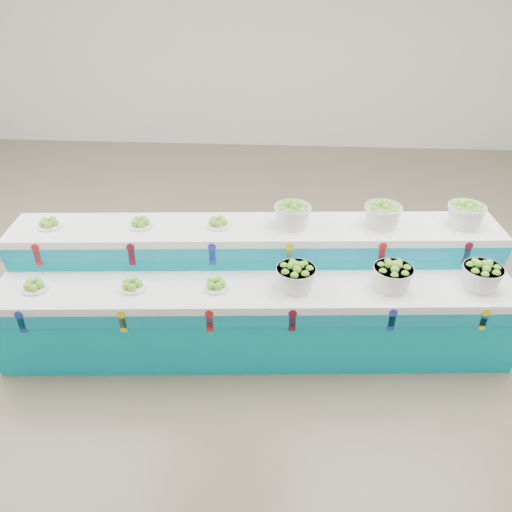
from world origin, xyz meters
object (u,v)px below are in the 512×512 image
object	(u,v)px
plate_upper_mid	(140,222)
basket_lower_left	(296,276)
display_stand	(256,290)
basket_upper_right	(466,214)

from	to	relation	value
plate_upper_mid	basket_lower_left	bearing A→B (deg)	-17.74
basket_lower_left	plate_upper_mid	world-z (taller)	plate_upper_mid
display_stand	basket_lower_left	bearing A→B (deg)	-40.04
basket_lower_left	basket_upper_right	size ratio (longest dim) A/B	1.00
display_stand	basket_upper_right	distance (m)	2.01
plate_upper_mid	basket_upper_right	distance (m)	2.93
plate_upper_mid	basket_upper_right	bearing A→B (deg)	4.23
basket_lower_left	plate_upper_mid	xyz separation A→B (m)	(-1.41, 0.45, 0.23)
display_stand	basket_lower_left	world-z (taller)	display_stand
basket_lower_left	display_stand	bearing A→B (deg)	144.19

